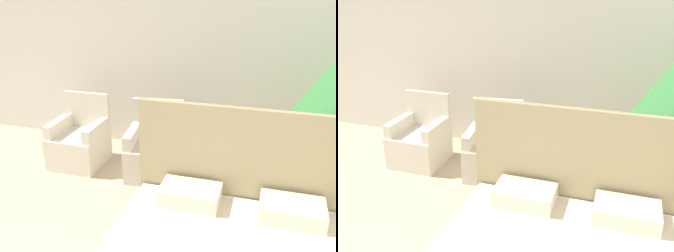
# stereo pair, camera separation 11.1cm
# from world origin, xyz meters

# --- Properties ---
(wall_back) EXTENTS (10.00, 0.06, 2.90)m
(wall_back) POSITION_xyz_m (0.00, 4.03, 1.45)
(wall_back) COLOR silver
(wall_back) RESTS_ON ground_plane
(armchair_near_window_left) EXTENTS (0.61, 0.62, 0.86)m
(armchair_near_window_left) POSITION_xyz_m (-0.92, 3.17, 0.27)
(armchair_near_window_left) COLOR beige
(armchair_near_window_left) RESTS_ON ground_plane
(armchair_near_window_right) EXTENTS (0.69, 0.70, 0.86)m
(armchair_near_window_right) POSITION_xyz_m (0.08, 3.17, 0.27)
(armchair_near_window_right) COLOR beige
(armchair_near_window_right) RESTS_ON ground_plane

